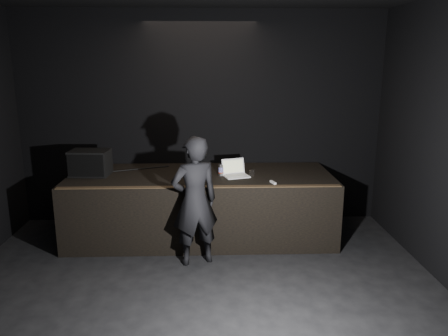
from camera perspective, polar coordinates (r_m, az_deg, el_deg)
name	(u,v)px	position (r m, az deg, el deg)	size (l,w,h in m)	color
room_walls	(193,139)	(3.81, -4.06, 3.76)	(6.10, 7.10, 3.52)	black
stage_riser	(201,205)	(6.84, -3.01, -4.87)	(4.00, 1.50, 1.00)	black
riser_lip	(200,187)	(6.01, -3.20, -2.46)	(3.92, 0.10, 0.01)	brown
stage_monitor	(90,163)	(6.90, -17.10, 0.66)	(0.60, 0.46, 0.38)	black
cable	(138,169)	(7.09, -11.21, -0.14)	(0.02, 0.02, 1.02)	black
laptop	(235,172)	(6.58, 1.46, -0.48)	(0.43, 0.41, 0.25)	white
beer_can	(221,170)	(6.57, -0.41, -0.27)	(0.07, 0.07, 0.18)	silver
plastic_cup	(252,173)	(6.54, 3.67, -0.72)	(0.08, 0.08, 0.10)	white
wii_remote	(273,182)	(6.22, 6.42, -1.87)	(0.04, 0.15, 0.03)	silver
person	(195,201)	(5.82, -3.84, -4.34)	(0.64, 0.42, 1.76)	black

